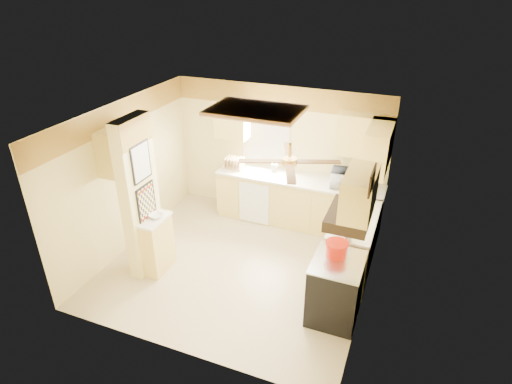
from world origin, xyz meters
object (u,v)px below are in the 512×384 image
at_px(stove, 335,289).
at_px(bowl, 156,216).
at_px(microwave, 347,179).
at_px(kettle, 348,234).
at_px(dutch_oven, 337,249).

height_order(stove, bowl, bowl).
bearing_deg(microwave, stove, 94.38).
bearing_deg(kettle, bowl, -170.97).
relative_size(stove, kettle, 4.33).
bearing_deg(stove, bowl, 179.11).
distance_m(stove, bowl, 2.84).
relative_size(microwave, kettle, 2.58).
xyz_separation_m(bowl, dutch_oven, (2.74, 0.08, 0.05)).
height_order(stove, kettle, kettle).
relative_size(stove, dutch_oven, 3.02).
xyz_separation_m(microwave, bowl, (-2.48, -2.09, -0.12)).
relative_size(stove, bowl, 4.26).
bearing_deg(dutch_oven, kettle, 78.23).
bearing_deg(kettle, dutch_oven, -101.77).
bearing_deg(bowl, stove, -0.89).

